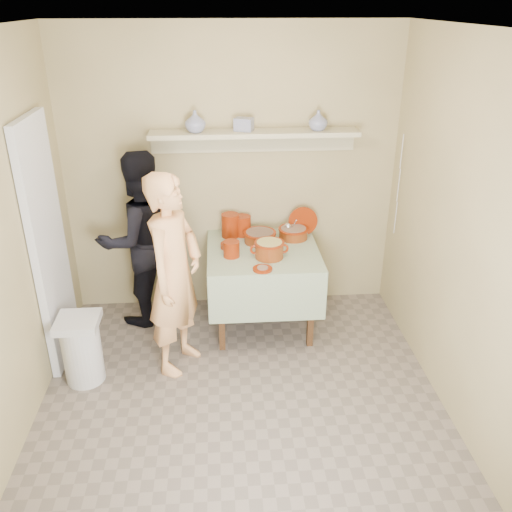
{
  "coord_description": "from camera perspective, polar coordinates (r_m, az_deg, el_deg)",
  "views": [
    {
      "loc": [
        -0.13,
        -3.0,
        2.74
      ],
      "look_at": [
        0.15,
        0.75,
        0.95
      ],
      "focal_mm": 38.0,
      "sensor_mm": 36.0,
      "label": 1
    }
  ],
  "objects": [
    {
      "name": "propped_lid",
      "position": [
        5.03,
        4.96,
        3.66
      ],
      "size": [
        0.27,
        0.05,
        0.27
      ],
      "primitive_type": "cylinder",
      "rotation": [
        1.47,
        0.0,
        -0.0
      ],
      "color": "#701B04",
      "rests_on": "serving_table"
    },
    {
      "name": "front_plate",
      "position": [
        4.37,
        0.69,
        -1.35
      ],
      "size": [
        0.16,
        0.16,
        0.03
      ],
      "color": "#701B04",
      "rests_on": "serving_table"
    },
    {
      "name": "vase_left",
      "position": [
        4.71,
        -6.42,
        13.89
      ],
      "size": [
        0.24,
        0.24,
        0.18
      ],
      "primitive_type": "imported",
      "rotation": [
        0.0,
        0.0,
        0.57
      ],
      "color": "navy",
      "rests_on": "wall_shelf"
    },
    {
      "name": "ceramic_box",
      "position": [
        4.74,
        -1.3,
        13.68
      ],
      "size": [
        0.18,
        0.15,
        0.11
      ],
      "primitive_type": "cube",
      "rotation": [
        0.0,
        0.0,
        -0.35
      ],
      "color": "navy",
      "rests_on": "wall_shelf"
    },
    {
      "name": "person_helper",
      "position": [
        4.92,
        -12.06,
        1.68
      ],
      "size": [
        0.98,
        0.91,
        1.61
      ],
      "primitive_type": "imported",
      "rotation": [
        0.0,
        0.0,
        -2.63
      ],
      "color": "black",
      "rests_on": "ground"
    },
    {
      "name": "ladle",
      "position": [
        4.94,
        3.44,
        3.14
      ],
      "size": [
        0.08,
        0.26,
        0.19
      ],
      "color": "silver",
      "rests_on": "cazuela_meat_b"
    },
    {
      "name": "plate_stack_b",
      "position": [
        4.99,
        -1.44,
        3.22
      ],
      "size": [
        0.16,
        0.16,
        0.19
      ],
      "primitive_type": "cylinder",
      "color": "#701B04",
      "rests_on": "serving_table"
    },
    {
      "name": "tile_panel",
      "position": [
        4.52,
        -21.0,
        1.01
      ],
      "size": [
        0.06,
        0.7,
        2.0
      ],
      "primitive_type": "cube",
      "color": "silver",
      "rests_on": "ground"
    },
    {
      "name": "electrical_cord",
      "position": [
        4.99,
        14.78,
        7.21
      ],
      "size": [
        0.01,
        0.05,
        0.9
      ],
      "color": "silver",
      "rests_on": "wall_shelf"
    },
    {
      "name": "cazuela_meat_a",
      "position": [
        4.86,
        0.39,
        2.13
      ],
      "size": [
        0.3,
        0.3,
        0.1
      ],
      "color": "#5F240B",
      "rests_on": "serving_table"
    },
    {
      "name": "wall_shelf",
      "position": [
        4.79,
        -0.2,
        12.56
      ],
      "size": [
        1.8,
        0.25,
        0.21
      ],
      "color": "#B8B189",
      "rests_on": "room_shell"
    },
    {
      "name": "trash_bin",
      "position": [
        4.47,
        -17.86,
        -9.32
      ],
      "size": [
        0.32,
        0.32,
        0.56
      ],
      "color": "silver",
      "rests_on": "ground"
    },
    {
      "name": "plate_stack_a",
      "position": [
        4.96,
        -2.72,
        3.24
      ],
      "size": [
        0.16,
        0.16,
        0.22
      ],
      "primitive_type": "cylinder",
      "color": "#701B04",
      "rests_on": "serving_table"
    },
    {
      "name": "serving_table",
      "position": [
        4.79,
        0.73,
        -0.57
      ],
      "size": [
        0.97,
        0.97,
        0.76
      ],
      "color": "#4C2D16",
      "rests_on": "ground"
    },
    {
      "name": "room_shell",
      "position": [
        3.21,
        -1.69,
        4.82
      ],
      "size": [
        3.04,
        3.54,
        2.62
      ],
      "color": "tan",
      "rests_on": "ground"
    },
    {
      "name": "person_cook",
      "position": [
        4.21,
        -8.56,
        -2.01
      ],
      "size": [
        0.61,
        0.71,
        1.64
      ],
      "primitive_type": "imported",
      "rotation": [
        0.0,
        0.0,
        1.12
      ],
      "color": "#EEA667",
      "rests_on": "ground"
    },
    {
      "name": "bowl_stack",
      "position": [
        4.58,
        -2.61,
        0.74
      ],
      "size": [
        0.14,
        0.14,
        0.14
      ],
      "primitive_type": "cylinder",
      "color": "#701B04",
      "rests_on": "serving_table"
    },
    {
      "name": "vase_right",
      "position": [
        4.78,
        6.56,
        14.0
      ],
      "size": [
        0.19,
        0.19,
        0.17
      ],
      "primitive_type": "imported",
      "rotation": [
        0.0,
        0.0,
        -0.22
      ],
      "color": "navy",
      "rests_on": "wall_shelf"
    },
    {
      "name": "cazuela_rice",
      "position": [
        4.55,
        1.41,
        0.83
      ],
      "size": [
        0.33,
        0.25,
        0.14
      ],
      "color": "#5F240B",
      "rests_on": "serving_table"
    },
    {
      "name": "cazuela_meat_b",
      "position": [
        4.95,
        3.95,
        2.53
      ],
      "size": [
        0.28,
        0.28,
        0.1
      ],
      "color": "#5F240B",
      "rests_on": "serving_table"
    },
    {
      "name": "ground",
      "position": [
        4.07,
        -1.39,
        -16.92
      ],
      "size": [
        3.5,
        3.5,
        0.0
      ],
      "primitive_type": "plane",
      "color": "#716358",
      "rests_on": "ground"
    },
    {
      "name": "empty_bowl",
      "position": [
        4.76,
        -2.86,
        1.1
      ],
      "size": [
        0.15,
        0.15,
        0.04
      ],
      "primitive_type": "cylinder",
      "color": "#701B04",
      "rests_on": "serving_table"
    }
  ]
}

